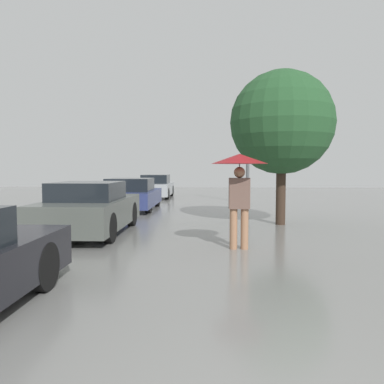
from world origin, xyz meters
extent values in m
cylinder|color=#9E7051|center=(0.08, 5.92, 0.40)|extent=(0.15, 0.15, 0.80)
cylinder|color=#9E7051|center=(0.30, 5.92, 0.40)|extent=(0.15, 0.15, 0.80)
cube|color=brown|center=(0.19, 5.92, 1.10)|extent=(0.40, 0.23, 0.60)
sphere|color=#9E7051|center=(0.19, 5.92, 1.51)|extent=(0.22, 0.22, 0.22)
cylinder|color=#515456|center=(0.19, 5.92, 1.36)|extent=(0.02, 0.02, 0.64)
cone|color=maroon|center=(0.19, 5.92, 1.78)|extent=(1.10, 1.10, 0.19)
cylinder|color=black|center=(-2.57, 3.30, 0.32)|extent=(0.18, 0.63, 0.63)
cube|color=#4C514C|center=(-3.29, 7.62, 0.51)|extent=(1.72, 3.86, 0.66)
cube|color=black|center=(-3.29, 7.43, 1.05)|extent=(1.46, 1.74, 0.42)
cylinder|color=black|center=(-4.06, 8.82, 0.33)|extent=(0.18, 0.65, 0.65)
cylinder|color=black|center=(-2.52, 8.82, 0.33)|extent=(0.18, 0.65, 0.65)
cylinder|color=black|center=(-4.06, 6.42, 0.33)|extent=(0.18, 0.65, 0.65)
cylinder|color=black|center=(-2.52, 6.42, 0.33)|extent=(0.18, 0.65, 0.65)
cube|color=navy|center=(-3.35, 12.91, 0.45)|extent=(1.87, 3.87, 0.56)
cube|color=black|center=(-3.35, 12.72, 0.97)|extent=(1.59, 1.74, 0.48)
cylinder|color=black|center=(-4.19, 14.12, 0.31)|extent=(0.18, 0.61, 0.61)
cylinder|color=black|center=(-2.50, 14.12, 0.31)|extent=(0.18, 0.61, 0.61)
cylinder|color=black|center=(-4.19, 11.71, 0.31)|extent=(0.18, 0.61, 0.61)
cylinder|color=black|center=(-2.50, 11.71, 0.31)|extent=(0.18, 0.61, 0.61)
cube|color=#9EA3A8|center=(-3.17, 18.77, 0.47)|extent=(1.61, 3.92, 0.62)
cube|color=black|center=(-3.17, 18.57, 1.01)|extent=(1.37, 1.76, 0.46)
cylinder|color=black|center=(-3.89, 19.99, 0.30)|extent=(0.18, 0.59, 0.59)
cylinder|color=black|center=(-2.44, 19.99, 0.30)|extent=(0.18, 0.59, 0.59)
cylinder|color=black|center=(-3.89, 17.56, 0.30)|extent=(0.18, 0.59, 0.59)
cylinder|color=black|center=(-2.44, 17.56, 0.30)|extent=(0.18, 0.59, 0.59)
cylinder|color=#38281E|center=(1.65, 9.21, 1.04)|extent=(0.27, 0.27, 2.08)
sphere|color=#234C28|center=(1.65, 9.21, 2.87)|extent=(2.88, 2.88, 2.88)
cylinder|color=#515456|center=(1.43, 15.72, 2.29)|extent=(0.15, 0.15, 4.57)
sphere|color=beige|center=(1.43, 15.72, 4.65)|extent=(0.25, 0.25, 0.25)
camera|label=1|loc=(-0.46, -1.40, 1.59)|focal=35.00mm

